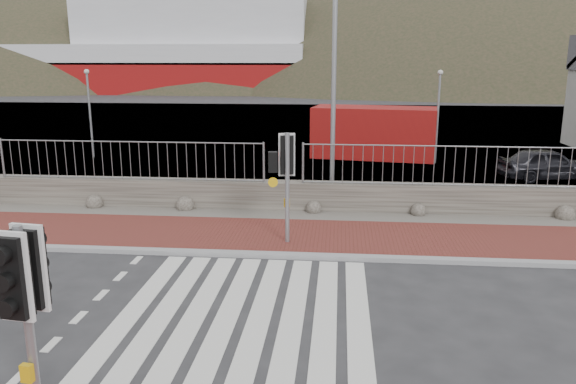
# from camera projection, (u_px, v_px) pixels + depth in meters

# --- Properties ---
(ground) EXTENTS (220.00, 220.00, 0.00)m
(ground) POSITION_uv_depth(u_px,v_px,m) (245.00, 312.00, 10.48)
(ground) COLOR #28282B
(ground) RESTS_ON ground
(sidewalk_far) EXTENTS (40.00, 3.00, 0.08)m
(sidewalk_far) POSITION_uv_depth(u_px,v_px,m) (273.00, 236.00, 14.83)
(sidewalk_far) COLOR maroon
(sidewalk_far) RESTS_ON ground
(kerb_far) EXTENTS (40.00, 0.25, 0.12)m
(kerb_far) POSITION_uv_depth(u_px,v_px,m) (266.00, 255.00, 13.37)
(kerb_far) COLOR gray
(kerb_far) RESTS_ON ground
(zebra_crossing) EXTENTS (4.62, 5.60, 0.01)m
(zebra_crossing) POSITION_uv_depth(u_px,v_px,m) (245.00, 312.00, 10.48)
(zebra_crossing) COLOR silver
(zebra_crossing) RESTS_ON ground
(gravel_strip) EXTENTS (40.00, 1.50, 0.06)m
(gravel_strip) POSITION_uv_depth(u_px,v_px,m) (281.00, 216.00, 16.77)
(gravel_strip) COLOR #59544C
(gravel_strip) RESTS_ON ground
(stone_wall) EXTENTS (40.00, 0.60, 0.90)m
(stone_wall) POSITION_uv_depth(u_px,v_px,m) (284.00, 196.00, 17.44)
(stone_wall) COLOR #47413A
(stone_wall) RESTS_ON ground
(railing) EXTENTS (18.07, 0.07, 1.22)m
(railing) POSITION_uv_depth(u_px,v_px,m) (283.00, 153.00, 16.98)
(railing) COLOR gray
(railing) RESTS_ON stone_wall
(quay) EXTENTS (120.00, 40.00, 0.50)m
(quay) POSITION_uv_depth(u_px,v_px,m) (314.00, 129.00, 37.49)
(quay) COLOR #4C4C4F
(quay) RESTS_ON ground
(water) EXTENTS (220.00, 50.00, 0.05)m
(water) POSITION_uv_depth(u_px,v_px,m) (327.00, 95.00, 71.38)
(water) COLOR #3F4C54
(water) RESTS_ON ground
(ferry) EXTENTS (50.00, 16.00, 20.00)m
(ferry) POSITION_uv_depth(u_px,v_px,m) (150.00, 52.00, 77.18)
(ferry) COLOR maroon
(ferry) RESTS_ON ground
(hills_backdrop) EXTENTS (254.00, 90.00, 100.00)m
(hills_backdrop) POSITION_uv_depth(u_px,v_px,m) (366.00, 216.00, 100.36)
(hills_backdrop) COLOR #282F1C
(hills_backdrop) RESTS_ON ground
(traffic_signal_near) EXTENTS (0.43, 0.29, 2.82)m
(traffic_signal_near) POSITION_uv_depth(u_px,v_px,m) (25.00, 291.00, 6.42)
(traffic_signal_near) COLOR gray
(traffic_signal_near) RESTS_ON ground
(traffic_signal_far) EXTENTS (0.70, 0.33, 2.86)m
(traffic_signal_far) POSITION_uv_depth(u_px,v_px,m) (286.00, 165.00, 13.80)
(traffic_signal_far) COLOR gray
(traffic_signal_far) RESTS_ON ground
(streetlight) EXTENTS (1.71, 0.85, 8.50)m
(streetlight) POSITION_uv_depth(u_px,v_px,m) (339.00, 52.00, 17.01)
(streetlight) COLOR gray
(streetlight) RESTS_ON ground
(shipping_container) EXTENTS (6.00, 3.28, 2.37)m
(shipping_container) POSITION_uv_depth(u_px,v_px,m) (374.00, 132.00, 26.57)
(shipping_container) COLOR maroon
(shipping_container) RESTS_ON ground
(car_a) EXTENTS (3.83, 2.08, 1.23)m
(car_a) POSITION_uv_depth(u_px,v_px,m) (547.00, 164.00, 21.76)
(car_a) COLOR black
(car_a) RESTS_ON ground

